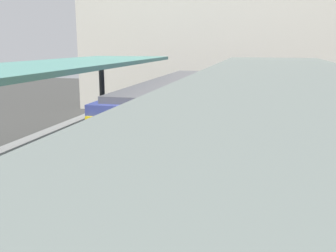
% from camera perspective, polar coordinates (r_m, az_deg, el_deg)
% --- Properties ---
extents(ground_plane, '(80.00, 80.00, 0.00)m').
position_cam_1_polar(ground_plane, '(9.95, -7.08, -15.93)').
color(ground_plane, '#383835').
extents(platform_right, '(4.40, 28.00, 1.00)m').
position_cam_1_polar(platform_right, '(9.19, 16.44, -15.38)').
color(platform_right, gray).
rests_on(platform_right, ground_plane).
extents(track_ballast, '(3.20, 28.00, 0.20)m').
position_cam_1_polar(track_ballast, '(9.91, -7.10, -15.42)').
color(track_ballast, '#423F3D').
rests_on(track_ballast, ground_plane).
extents(rail_near_side, '(0.08, 28.00, 0.14)m').
position_cam_1_polar(rail_near_side, '(10.09, -11.07, -13.95)').
color(rail_near_side, slate).
rests_on(rail_near_side, track_ballast).
extents(rail_far_side, '(0.08, 28.00, 0.14)m').
position_cam_1_polar(rail_far_side, '(9.62, -2.97, -15.10)').
color(rail_far_side, slate).
rests_on(rail_far_side, track_ballast).
extents(commuter_train, '(2.78, 11.28, 3.10)m').
position_cam_1_polar(commuter_train, '(15.35, 1.46, 1.19)').
color(commuter_train, '#38428C').
rests_on(commuter_train, track_ballast).
extents(canopy_left, '(4.18, 21.00, 3.05)m').
position_cam_1_polar(canopy_left, '(11.89, -22.64, 7.74)').
color(canopy_left, '#333335').
rests_on(canopy_left, platform_left).
extents(canopy_right, '(4.18, 21.00, 3.04)m').
position_cam_1_polar(canopy_right, '(9.61, 17.36, 7.14)').
color(canopy_right, '#333335').
rests_on(canopy_right, platform_right).
extents(platform_bench, '(1.40, 0.41, 0.86)m').
position_cam_1_polar(platform_bench, '(12.38, 10.61, -3.02)').
color(platform_bench, black).
rests_on(platform_bench, platform_right).
extents(platform_sign, '(0.90, 0.08, 2.21)m').
position_cam_1_polar(platform_sign, '(6.34, 6.39, -6.86)').
color(platform_sign, '#262628').
rests_on(platform_sign, platform_right).
extents(litter_bin, '(0.44, 0.44, 0.80)m').
position_cam_1_polar(litter_bin, '(9.57, 15.33, -8.30)').
color(litter_bin, maroon).
rests_on(litter_bin, platform_right).
extents(passenger_mid_platform, '(0.36, 0.36, 1.64)m').
position_cam_1_polar(passenger_mid_platform, '(16.07, -7.00, 2.05)').
color(passenger_mid_platform, '#232328').
rests_on(passenger_mid_platform, platform_left).
extents(station_building_backdrop, '(18.00, 6.00, 11.00)m').
position_cam_1_polar(station_building_backdrop, '(28.44, 6.05, 13.90)').
color(station_building_backdrop, beige).
rests_on(station_building_backdrop, ground_plane).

